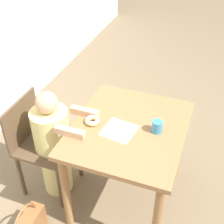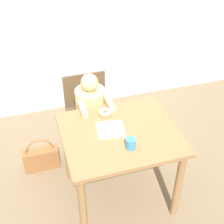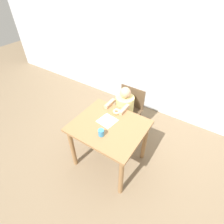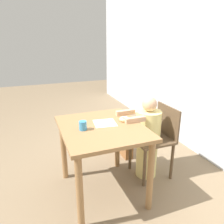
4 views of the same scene
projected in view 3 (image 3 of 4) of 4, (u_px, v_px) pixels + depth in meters
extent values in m
plane|color=#7A664C|center=(109.00, 160.00, 2.69)|extent=(12.00, 12.00, 0.00)
cube|color=silver|center=(161.00, 48.00, 2.85)|extent=(8.00, 0.05, 2.50)
cube|color=olive|center=(109.00, 126.00, 2.21)|extent=(0.90, 0.78, 0.03)
cylinder|color=olive|center=(73.00, 148.00, 2.41)|extent=(0.06, 0.06, 0.72)
cylinder|color=olive|center=(121.00, 177.00, 2.09)|extent=(0.06, 0.06, 0.72)
cylinder|color=olive|center=(101.00, 121.00, 2.83)|extent=(0.06, 0.06, 0.72)
cylinder|color=olive|center=(145.00, 142.00, 2.50)|extent=(0.06, 0.06, 0.72)
cube|color=brown|center=(126.00, 113.00, 2.83)|extent=(0.42, 0.42, 0.03)
cube|color=brown|center=(132.00, 97.00, 2.84)|extent=(0.42, 0.02, 0.35)
cylinder|color=brown|center=(111.00, 125.00, 2.95)|extent=(0.04, 0.04, 0.45)
cylinder|color=brown|center=(129.00, 134.00, 2.80)|extent=(0.04, 0.04, 0.45)
cylinder|color=brown|center=(121.00, 114.00, 3.17)|extent=(0.04, 0.04, 0.45)
cylinder|color=brown|center=(139.00, 121.00, 3.03)|extent=(0.04, 0.04, 0.45)
cylinder|color=#E0D17F|center=(123.00, 124.00, 2.95)|extent=(0.24, 0.24, 0.47)
cylinder|color=#E0D17F|center=(125.00, 106.00, 2.69)|extent=(0.28, 0.28, 0.33)
sphere|color=tan|center=(125.00, 93.00, 2.53)|extent=(0.16, 0.16, 0.16)
cube|color=tan|center=(110.00, 104.00, 2.50)|extent=(0.05, 0.22, 0.05)
cube|color=tan|center=(124.00, 109.00, 2.40)|extent=(0.05, 0.22, 0.05)
torus|color=#DBB270|center=(117.00, 112.00, 2.38)|extent=(0.11, 0.11, 0.03)
torus|color=white|center=(117.00, 111.00, 2.37)|extent=(0.09, 0.09, 0.02)
cube|color=white|center=(107.00, 121.00, 2.26)|extent=(0.24, 0.24, 0.00)
cube|color=brown|center=(97.00, 119.00, 3.22)|extent=(0.34, 0.11, 0.23)
torus|color=brown|center=(97.00, 114.00, 3.14)|extent=(0.27, 0.02, 0.27)
cylinder|color=teal|center=(101.00, 133.00, 2.05)|extent=(0.07, 0.07, 0.09)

